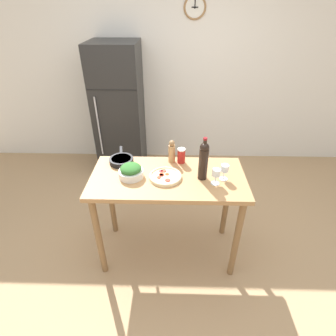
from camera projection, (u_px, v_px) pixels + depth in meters
ground_plane at (168, 249)px, 2.68m from camera, size 14.00×14.00×0.00m
wall_back at (172, 72)px, 3.62m from camera, size 6.40×0.08×2.60m
refrigerator at (120, 111)px, 3.56m from camera, size 0.61×0.66×1.74m
prep_counter at (168, 189)px, 2.26m from camera, size 1.29×0.63×0.91m
wine_bottle at (204, 160)px, 2.07m from camera, size 0.07×0.07×0.37m
wine_glass_near at (216, 174)px, 2.04m from camera, size 0.07×0.07×0.13m
wine_glass_far at (225, 169)px, 2.10m from camera, size 0.07×0.07×0.13m
pepper_mill at (172, 152)px, 2.33m from camera, size 0.06×0.06×0.21m
salad_bowl at (131, 171)px, 2.15m from camera, size 0.21×0.21×0.12m
homemade_pizza at (165, 176)px, 2.15m from camera, size 0.27×0.27×0.03m
salt_canister at (181, 156)px, 2.33m from camera, size 0.07×0.07×0.14m
cast_iron_skillet at (121, 160)px, 2.35m from camera, size 0.22×0.34×0.05m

